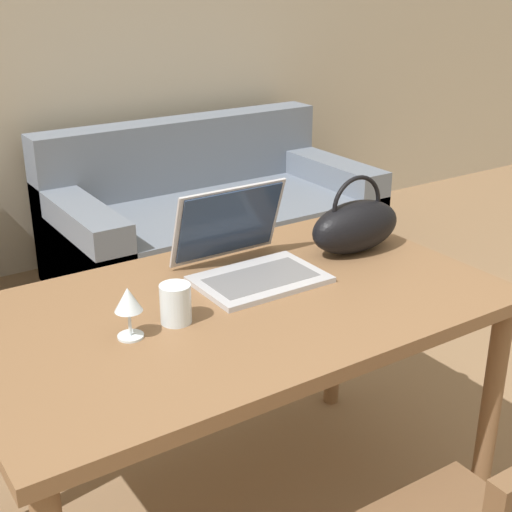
{
  "coord_description": "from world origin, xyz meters",
  "views": [
    {
      "loc": [
        -1.07,
        -0.9,
        1.63
      ],
      "look_at": [
        -0.08,
        0.59,
        0.89
      ],
      "focal_mm": 50.0,
      "sensor_mm": 36.0,
      "label": 1
    }
  ],
  "objects_px": {
    "couch": "(211,223)",
    "laptop": "(245,252)",
    "handbag": "(356,225)",
    "wine_glass": "(128,303)",
    "drinking_glass": "(176,304)"
  },
  "relations": [
    {
      "from": "drinking_glass",
      "to": "handbag",
      "type": "relative_size",
      "value": 0.32
    },
    {
      "from": "couch",
      "to": "laptop",
      "type": "bearing_deg",
      "value": -116.56
    },
    {
      "from": "laptop",
      "to": "handbag",
      "type": "height_order",
      "value": "same"
    },
    {
      "from": "handbag",
      "to": "drinking_glass",
      "type": "bearing_deg",
      "value": -170.18
    },
    {
      "from": "couch",
      "to": "wine_glass",
      "type": "height_order",
      "value": "wine_glass"
    },
    {
      "from": "couch",
      "to": "handbag",
      "type": "height_order",
      "value": "handbag"
    },
    {
      "from": "wine_glass",
      "to": "handbag",
      "type": "height_order",
      "value": "handbag"
    },
    {
      "from": "couch",
      "to": "handbag",
      "type": "relative_size",
      "value": 5.34
    },
    {
      "from": "drinking_glass",
      "to": "wine_glass",
      "type": "distance_m",
      "value": 0.14
    },
    {
      "from": "laptop",
      "to": "handbag",
      "type": "relative_size",
      "value": 1.11
    },
    {
      "from": "handbag",
      "to": "wine_glass",
      "type": "bearing_deg",
      "value": -171.01
    },
    {
      "from": "laptop",
      "to": "couch",
      "type": "bearing_deg",
      "value": 63.44
    },
    {
      "from": "drinking_glass",
      "to": "handbag",
      "type": "height_order",
      "value": "handbag"
    },
    {
      "from": "couch",
      "to": "laptop",
      "type": "distance_m",
      "value": 1.93
    },
    {
      "from": "couch",
      "to": "wine_glass",
      "type": "relative_size",
      "value": 13.02
    }
  ]
}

